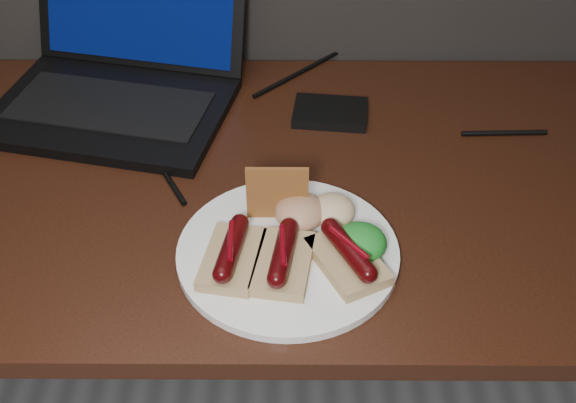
# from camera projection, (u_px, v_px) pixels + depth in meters

# --- Properties ---
(desk) EXTENTS (1.40, 0.70, 0.75)m
(desk) POSITION_uv_depth(u_px,v_px,m) (201.00, 219.00, 1.16)
(desk) COLOR #38180E
(desk) RESTS_ON ground
(laptop) EXTENTS (0.45, 0.43, 0.25)m
(laptop) POSITION_uv_depth(u_px,v_px,m) (121.00, 70.00, 1.24)
(laptop) COLOR black
(laptop) RESTS_ON desk
(hard_drive) EXTENTS (0.13, 0.10, 0.02)m
(hard_drive) POSITION_uv_depth(u_px,v_px,m) (330.00, 113.00, 1.22)
(hard_drive) COLOR black
(hard_drive) RESTS_ON desk
(desk_cables) EXTENTS (1.04, 0.45, 0.01)m
(desk_cables) POSITION_uv_depth(u_px,v_px,m) (205.00, 124.00, 1.20)
(desk_cables) COLOR black
(desk_cables) RESTS_ON desk
(plate) EXTENTS (0.32, 0.32, 0.01)m
(plate) POSITION_uv_depth(u_px,v_px,m) (288.00, 252.00, 0.97)
(plate) COLOR white
(plate) RESTS_ON desk
(bread_sausage_left) EXTENTS (0.09, 0.13, 0.04)m
(bread_sausage_left) POSITION_uv_depth(u_px,v_px,m) (232.00, 254.00, 0.93)
(bread_sausage_left) COLOR tan
(bread_sausage_left) RESTS_ON plate
(bread_sausage_center) EXTENTS (0.09, 0.12, 0.04)m
(bread_sausage_center) POSITION_uv_depth(u_px,v_px,m) (283.00, 259.00, 0.92)
(bread_sausage_center) COLOR tan
(bread_sausage_center) RESTS_ON plate
(bread_sausage_right) EXTENTS (0.11, 0.13, 0.04)m
(bread_sausage_right) POSITION_uv_depth(u_px,v_px,m) (348.00, 256.00, 0.93)
(bread_sausage_right) COLOR tan
(bread_sausage_right) RESTS_ON plate
(crispbread) EXTENTS (0.09, 0.01, 0.08)m
(crispbread) POSITION_uv_depth(u_px,v_px,m) (277.00, 193.00, 0.98)
(crispbread) COLOR #AE662F
(crispbread) RESTS_ON plate
(salad_greens) EXTENTS (0.07, 0.07, 0.04)m
(salad_greens) POSITION_uv_depth(u_px,v_px,m) (360.00, 242.00, 0.94)
(salad_greens) COLOR #13631B
(salad_greens) RESTS_ON plate
(salsa_mound) EXTENTS (0.07, 0.07, 0.04)m
(salsa_mound) POSITION_uv_depth(u_px,v_px,m) (300.00, 211.00, 0.99)
(salsa_mound) COLOR maroon
(salsa_mound) RESTS_ON plate
(coleslaw_mound) EXTENTS (0.06, 0.06, 0.04)m
(coleslaw_mound) POSITION_uv_depth(u_px,v_px,m) (332.00, 210.00, 0.99)
(coleslaw_mound) COLOR beige
(coleslaw_mound) RESTS_ON plate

